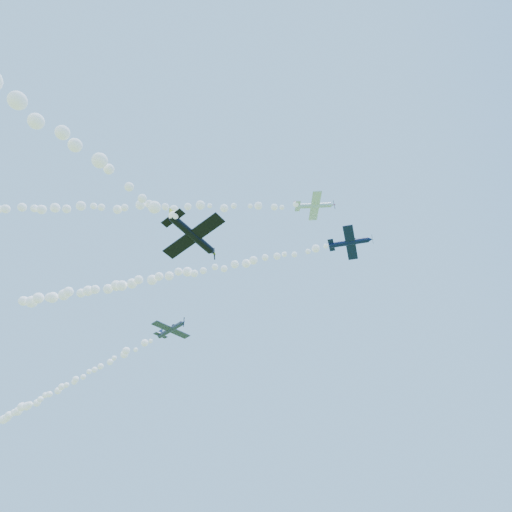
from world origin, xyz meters
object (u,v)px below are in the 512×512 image
at_px(plane_grey, 171,329).
at_px(plane_white, 315,206).
at_px(plane_black, 193,236).
at_px(plane_navy, 350,242).

bearing_deg(plane_grey, plane_white, 3.26).
bearing_deg(plane_black, plane_navy, -13.24).
height_order(plane_navy, plane_black, plane_navy).
distance_m(plane_white, plane_black, 29.17).
distance_m(plane_grey, plane_black, 36.56).
xyz_separation_m(plane_navy, plane_black, (-13.80, -28.22, -16.23)).
distance_m(plane_white, plane_navy, 9.71).
height_order(plane_white, plane_navy, plane_white).
relative_size(plane_grey, plane_black, 0.98).
relative_size(plane_white, plane_black, 0.87).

